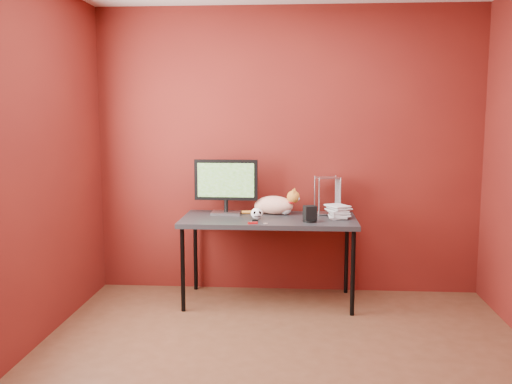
# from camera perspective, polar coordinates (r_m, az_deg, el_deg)

# --- Properties ---
(room) EXTENTS (3.52, 3.52, 2.61)m
(room) POSITION_cam_1_polar(r_m,az_deg,el_deg) (3.48, 2.70, 4.58)
(room) COLOR #4F2C1B
(room) RESTS_ON ground
(desk) EXTENTS (1.50, 0.70, 0.75)m
(desk) POSITION_cam_1_polar(r_m,az_deg,el_deg) (4.94, 1.29, -3.15)
(desk) COLOR black
(desk) RESTS_ON ground
(monitor) EXTENTS (0.56, 0.18, 0.49)m
(monitor) POSITION_cam_1_polar(r_m,az_deg,el_deg) (5.07, -3.02, 0.83)
(monitor) COLOR #A9A8AD
(monitor) RESTS_ON desk
(cat) EXTENTS (0.52, 0.26, 0.24)m
(cat) POSITION_cam_1_polar(r_m,az_deg,el_deg) (5.09, 1.88, -1.29)
(cat) COLOR #E56030
(cat) RESTS_ON desk
(skull_mug) EXTENTS (0.10, 0.10, 0.10)m
(skull_mug) POSITION_cam_1_polar(r_m,az_deg,el_deg) (4.84, 0.07, -2.16)
(skull_mug) COLOR white
(skull_mug) RESTS_ON desk
(speaker) EXTENTS (0.12, 0.12, 0.13)m
(speaker) POSITION_cam_1_polar(r_m,az_deg,el_deg) (4.75, 5.41, -2.25)
(speaker) COLOR black
(speaker) RESTS_ON desk
(book_stack) EXTENTS (0.23, 0.25, 1.22)m
(book_stack) POSITION_cam_1_polar(r_m,az_deg,el_deg) (4.89, 7.54, 4.47)
(book_stack) COLOR beige
(book_stack) RESTS_ON desk
(wire_rack) EXTENTS (0.22, 0.20, 0.34)m
(wire_rack) POSITION_cam_1_polar(r_m,az_deg,el_deg) (5.12, 7.16, -0.34)
(wire_rack) COLOR #A9A8AD
(wire_rack) RESTS_ON desk
(pocket_knife) EXTENTS (0.08, 0.04, 0.02)m
(pocket_knife) POSITION_cam_1_polar(r_m,az_deg,el_deg) (4.65, -0.33, -3.11)
(pocket_knife) COLOR #AF0D10
(pocket_knife) RESTS_ON desk
(black_gadget) EXTENTS (0.05, 0.03, 0.02)m
(black_gadget) POSITION_cam_1_polar(r_m,az_deg,el_deg) (4.72, -0.08, -2.89)
(black_gadget) COLOR black
(black_gadget) RESTS_ON desk
(washer) EXTENTS (0.04, 0.04, 0.00)m
(washer) POSITION_cam_1_polar(r_m,az_deg,el_deg) (4.66, 0.97, -3.16)
(washer) COLOR #A9A8AD
(washer) RESTS_ON desk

